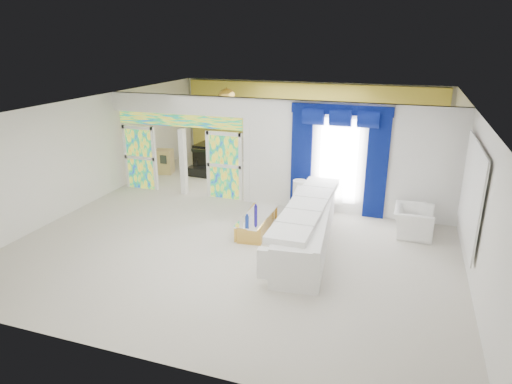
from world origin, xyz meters
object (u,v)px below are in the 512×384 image
(armchair, at_px, (413,222))
(coffee_table, at_px, (257,223))
(white_sofa, at_px, (308,226))
(grand_piano, at_px, (219,153))
(console_table, at_px, (310,208))

(armchair, bearing_deg, coffee_table, 106.04)
(white_sofa, bearing_deg, grand_piano, 123.99)
(grand_piano, bearing_deg, white_sofa, -46.27)
(coffee_table, distance_m, console_table, 1.75)
(console_table, height_order, armchair, armchair)
(white_sofa, relative_size, console_table, 4.12)
(console_table, distance_m, armchair, 2.69)
(white_sofa, xyz_separation_m, grand_piano, (-4.63, 5.59, 0.00))
(white_sofa, distance_m, armchair, 2.65)
(coffee_table, relative_size, armchair, 1.67)
(coffee_table, distance_m, armchair, 3.81)
(white_sofa, bearing_deg, armchair, 23.07)
(armchair, distance_m, grand_piano, 8.19)
(coffee_table, bearing_deg, console_table, 53.99)
(armchair, relative_size, grand_piano, 0.61)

